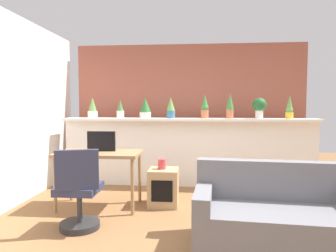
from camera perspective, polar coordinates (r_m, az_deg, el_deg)
The scene contains 18 objects.
ground_plane at distance 3.39m, azimuth 2.98°, elevation -19.86°, with size 12.00×12.00×0.00m, color brown.
divider_wall at distance 5.17m, azimuth 3.81°, elevation -5.15°, with size 4.23×0.16×1.11m, color white.
plant_shelf at distance 5.07m, azimuth 3.83°, elevation 1.23°, with size 4.23×0.39×0.04m, color white.
brick_wall_behind at distance 5.71m, azimuth 3.97°, elevation 2.69°, with size 4.23×0.10×2.50m, color #9E5442.
potted_plant_0 at distance 5.40m, azimuth -14.04°, elevation 3.23°, with size 0.17×0.17×0.36m.
potted_plant_1 at distance 5.19m, azimuth -8.98°, elevation 3.00°, with size 0.13×0.13×0.31m.
potted_plant_2 at distance 5.12m, azimuth -4.30°, elevation 3.40°, with size 0.19×0.19×0.35m.
potted_plant_3 at distance 5.07m, azimuth 0.53°, elevation 3.44°, with size 0.14×0.14×0.36m.
potted_plant_4 at distance 5.07m, azimuth 6.95°, elevation 3.49°, with size 0.13×0.13×0.40m.
potted_plant_5 at distance 5.09m, azimuth 11.60°, elevation 3.88°, with size 0.13×0.13×0.42m.
potted_plant_6 at distance 5.18m, azimuth 16.84°, elevation 3.59°, with size 0.23×0.23×0.34m.
potted_plant_7 at distance 5.30m, azimuth 21.93°, elevation 3.07°, with size 0.12×0.12×0.39m.
desk at distance 4.15m, azimuth -12.86°, elevation -5.94°, with size 1.10×0.60×0.75m.
tv_monitor at distance 4.19m, azimuth -12.47°, elevation -2.82°, with size 0.38×0.04×0.27m, color black.
office_chair at distance 3.51m, azimuth -16.47°, elevation -12.45°, with size 0.49×0.50×0.91m.
side_cube_shelf at distance 4.22m, azimuth -0.87°, elevation -11.46°, with size 0.40×0.41×0.50m.
vase_on_shelf at distance 4.16m, azimuth -1.16°, elevation -7.18°, with size 0.11×0.11×0.14m, color #CC3D47.
couch at distance 3.20m, azimuth 19.85°, elevation -16.16°, with size 1.62×0.89×0.80m.
Camera 1 is at (0.11, -3.11, 1.36)m, focal length 32.32 mm.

